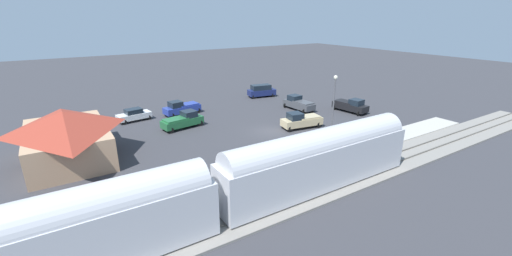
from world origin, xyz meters
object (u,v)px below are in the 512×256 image
(pickup_black, at_px, (351,105))
(pickup_blue, at_px, (181,108))
(pickup_charcoal, at_px, (298,103))
(light_pole_near_platform, at_px, (334,102))
(pickup_green, at_px, (183,120))
(suv_navy, at_px, (261,91))
(pedestrian_on_platform, at_px, (332,144))
(pedestrian_waiting_far, at_px, (282,163))
(pickup_tan, at_px, (301,120))
(station_building, at_px, (67,135))
(sedan_white, at_px, (134,115))

(pickup_black, distance_m, pickup_blue, 25.52)
(pickup_charcoal, height_order, light_pole_near_platform, light_pole_near_platform)
(light_pole_near_platform, bearing_deg, pickup_green, 40.34)
(pickup_green, bearing_deg, suv_navy, -63.94)
(pedestrian_on_platform, bearing_deg, pickup_blue, 19.09)
(pedestrian_on_platform, relative_size, pickup_charcoal, 0.31)
(pickup_black, bearing_deg, suv_navy, 21.67)
(pedestrian_on_platform, relative_size, pedestrian_waiting_far, 1.00)
(pickup_charcoal, bearing_deg, pickup_green, 85.85)
(pickup_black, xyz_separation_m, pickup_tan, (-1.70, 11.20, 0.00))
(station_building, height_order, pickup_tan, station_building)
(station_building, height_order, pickup_charcoal, station_building)
(pickup_green, bearing_deg, pickup_charcoal, -94.15)
(pedestrian_waiting_far, relative_size, pickup_black, 0.31)
(station_building, distance_m, pickup_tan, 26.83)
(pedestrian_on_platform, distance_m, sedan_white, 27.73)
(pedestrian_on_platform, relative_size, light_pole_near_platform, 0.22)
(pedestrian_on_platform, distance_m, pedestrian_waiting_far, 7.20)
(station_building, xyz_separation_m, pickup_black, (-3.33, -37.50, -1.63))
(sedan_white, bearing_deg, pickup_tan, -129.88)
(pickup_black, height_order, pickup_charcoal, same)
(pickup_green, relative_size, pickup_blue, 1.00)
(pickup_black, xyz_separation_m, pickup_blue, (12.53, 22.23, 0.00))
(pickup_black, relative_size, pickup_charcoal, 1.02)
(pickup_black, height_order, suv_navy, suv_navy)
(pedestrian_on_platform, relative_size, pickup_blue, 0.30)
(light_pole_near_platform, bearing_deg, pedestrian_on_platform, 137.30)
(pickup_tan, xyz_separation_m, suv_navy, (17.12, -5.07, 0.12))
(pickup_blue, height_order, sedan_white, pickup_blue)
(sedan_white, bearing_deg, pedestrian_on_platform, -148.12)
(suv_navy, distance_m, pickup_charcoal, 10.17)
(station_building, height_order, light_pole_near_platform, light_pole_near_platform)
(pickup_black, xyz_separation_m, suv_navy, (15.42, 6.13, 0.12))
(pickup_green, height_order, light_pole_near_platform, light_pole_near_platform)
(pickup_black, distance_m, suv_navy, 16.60)
(pedestrian_on_platform, relative_size, suv_navy, 0.33)
(light_pole_near_platform, bearing_deg, sedan_white, 39.00)
(pickup_black, bearing_deg, light_pole_near_platform, 123.41)
(pedestrian_on_platform, xyz_separation_m, pickup_green, (17.01, 9.92, -0.25))
(sedan_white, distance_m, suv_navy, 22.92)
(pickup_blue, xyz_separation_m, sedan_white, (0.59, 6.70, -0.15))
(pickup_blue, bearing_deg, pickup_black, -119.41)
(pedestrian_on_platform, bearing_deg, pedestrian_waiting_far, 96.29)
(pedestrian_waiting_far, relative_size, pickup_green, 0.30)
(pickup_black, xyz_separation_m, light_pole_near_platform, (-7.87, 11.93, 3.93))
(pickup_green, bearing_deg, station_building, 103.76)
(suv_navy, distance_m, light_pole_near_platform, 24.31)
(pickup_green, bearing_deg, pickup_tan, -122.48)
(pickup_black, height_order, light_pole_near_platform, light_pole_near_platform)
(station_building, relative_size, pickup_charcoal, 2.20)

